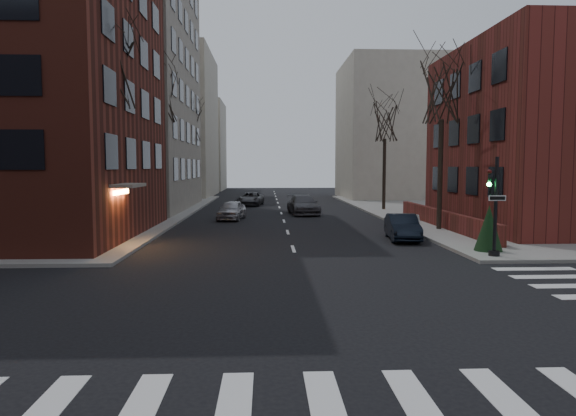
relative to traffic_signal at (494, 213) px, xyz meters
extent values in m
plane|color=black|center=(-7.94, -8.99, -1.91)|extent=(160.00, 160.00, 0.00)
cube|color=gray|center=(-24.94, 25.01, 12.09)|extent=(18.00, 18.00, 28.00)
cube|color=maroon|center=(8.56, 10.01, 3.59)|extent=(12.00, 14.00, 11.00)
cube|color=maroon|center=(1.36, 10.01, -1.26)|extent=(0.35, 16.00, 1.00)
cube|color=#B9B09C|center=(-22.94, 46.01, 7.09)|extent=(14.00, 16.00, 18.00)
cube|color=#B9B09C|center=(7.06, 41.01, 6.09)|extent=(14.00, 14.00, 16.00)
cube|color=#B9B09C|center=(-20.94, 63.01, 5.09)|extent=(10.00, 12.00, 14.00)
cylinder|color=black|center=(0.06, 0.01, 0.24)|extent=(0.14, 0.14, 4.00)
cylinder|color=black|center=(0.06, 0.01, -1.66)|extent=(0.44, 0.44, 0.20)
imported|color=black|center=(-0.19, 0.01, 1.09)|extent=(0.16, 0.20, 1.00)
sphere|color=#19FF4C|center=(-0.26, -0.04, 1.14)|extent=(0.18, 0.18, 0.18)
cube|color=white|center=(0.06, -0.11, 0.59)|extent=(0.70, 0.03, 0.22)
cylinder|color=#2D231C|center=(-16.74, 5.01, 1.57)|extent=(0.28, 0.28, 6.65)
cylinder|color=#2D231C|center=(-16.74, 17.01, 1.74)|extent=(0.28, 0.28, 7.00)
cylinder|color=#2D231C|center=(-16.74, 31.01, 1.39)|extent=(0.28, 0.28, 6.30)
cylinder|color=#2D231C|center=(0.86, 9.01, 1.39)|extent=(0.28, 0.28, 6.30)
cylinder|color=#2D231C|center=(0.86, 23.01, 1.22)|extent=(0.28, 0.28, 5.95)
cylinder|color=black|center=(-16.14, 13.01, 1.24)|extent=(0.12, 0.12, 6.00)
sphere|color=#FFA54C|center=(-16.14, 13.01, 4.34)|extent=(0.36, 0.36, 0.36)
cylinder|color=black|center=(-16.14, 33.01, 1.24)|extent=(0.12, 0.12, 6.00)
sphere|color=#FFA54C|center=(-16.14, 33.01, 4.34)|extent=(0.36, 0.36, 0.36)
imported|color=black|center=(-2.20, 5.63, -1.25)|extent=(1.81, 4.14, 1.32)
imported|color=#A6A6AB|center=(-11.61, 16.19, -1.23)|extent=(2.12, 4.18, 1.36)
imported|color=#47464C|center=(-6.23, 20.04, -1.16)|extent=(2.60, 5.35, 1.50)
imported|color=#39393D|center=(-10.67, 29.47, -1.26)|extent=(2.69, 4.86, 1.29)
cube|color=silver|center=(-0.64, 8.69, -1.32)|extent=(0.46, 0.60, 0.88)
cone|color=#16321A|center=(0.37, 1.25, -0.78)|extent=(1.54, 1.54, 1.96)
camera|label=1|loc=(-9.18, -20.17, 1.85)|focal=32.00mm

